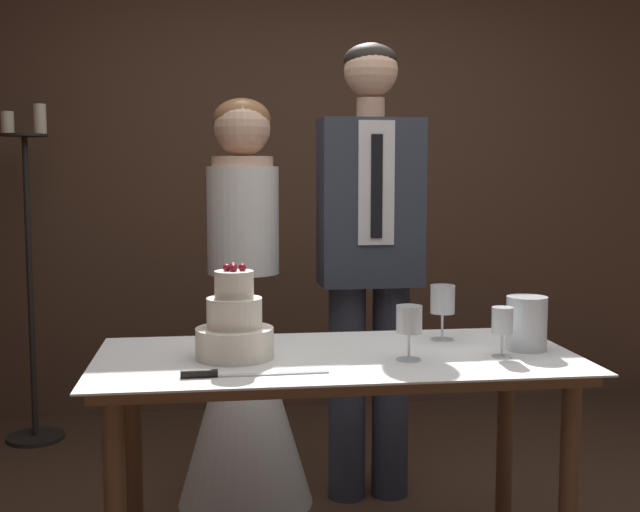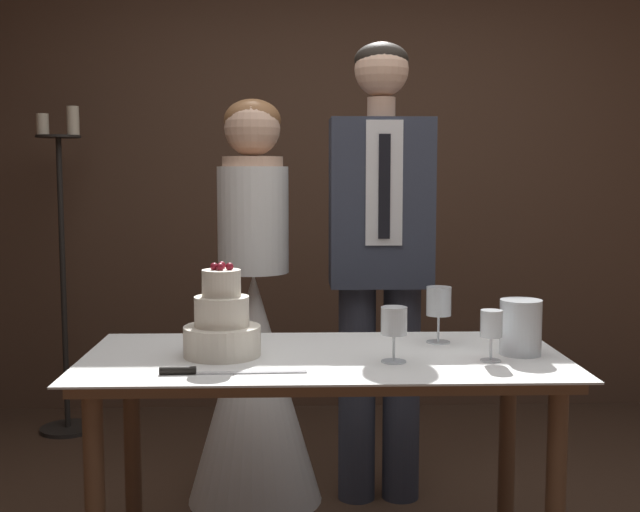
{
  "view_description": "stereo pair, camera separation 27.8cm",
  "coord_description": "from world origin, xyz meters",
  "px_view_note": "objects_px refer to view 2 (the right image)",
  "views": [
    {
      "loc": [
        -0.56,
        -2.38,
        1.32
      ],
      "look_at": [
        -0.19,
        0.37,
        1.04
      ],
      "focal_mm": 45.0,
      "sensor_mm": 36.0,
      "label": 1
    },
    {
      "loc": [
        -0.28,
        -2.4,
        1.32
      ],
      "look_at": [
        -0.19,
        0.37,
        1.04
      ],
      "focal_mm": 45.0,
      "sensor_mm": 36.0,
      "label": 2
    }
  ],
  "objects_px": {
    "wine_glass_far": "(439,303)",
    "bride": "(254,355)",
    "wine_glass_near": "(394,323)",
    "hurricane_candle": "(521,328)",
    "groom": "(380,248)",
    "cake_table": "(324,386)",
    "tiered_cake": "(222,325)",
    "wine_glass_middle": "(491,327)",
    "candle_stand": "(64,285)",
    "cake_knife": "(204,371)"
  },
  "relations": [
    {
      "from": "wine_glass_far",
      "to": "bride",
      "type": "xyz_separation_m",
      "value": [
        -0.63,
        0.6,
        -0.31
      ]
    },
    {
      "from": "wine_glass_near",
      "to": "hurricane_candle",
      "type": "bearing_deg",
      "value": 12.64
    },
    {
      "from": "hurricane_candle",
      "to": "groom",
      "type": "bearing_deg",
      "value": 114.01
    },
    {
      "from": "cake_table",
      "to": "bride",
      "type": "xyz_separation_m",
      "value": [
        -0.25,
        0.77,
        -0.08
      ]
    },
    {
      "from": "wine_glass_far",
      "to": "bride",
      "type": "relative_size",
      "value": 0.11
    },
    {
      "from": "tiered_cake",
      "to": "wine_glass_far",
      "type": "bearing_deg",
      "value": 13.65
    },
    {
      "from": "wine_glass_middle",
      "to": "wine_glass_far",
      "type": "bearing_deg",
      "value": 112.29
    },
    {
      "from": "wine_glass_far",
      "to": "bride",
      "type": "bearing_deg",
      "value": 136.3
    },
    {
      "from": "bride",
      "to": "cake_table",
      "type": "bearing_deg",
      "value": -71.89
    },
    {
      "from": "wine_glass_near",
      "to": "hurricane_candle",
      "type": "relative_size",
      "value": 0.97
    },
    {
      "from": "cake_table",
      "to": "candle_stand",
      "type": "height_order",
      "value": "candle_stand"
    },
    {
      "from": "wine_glass_middle",
      "to": "wine_glass_far",
      "type": "distance_m",
      "value": 0.29
    },
    {
      "from": "wine_glass_near",
      "to": "tiered_cake",
      "type": "bearing_deg",
      "value": 169.1
    },
    {
      "from": "wine_glass_middle",
      "to": "candle_stand",
      "type": "distance_m",
      "value": 2.49
    },
    {
      "from": "wine_glass_near",
      "to": "groom",
      "type": "relative_size",
      "value": 0.09
    },
    {
      "from": "cake_table",
      "to": "groom",
      "type": "bearing_deg",
      "value": 71.87
    },
    {
      "from": "cake_knife",
      "to": "candle_stand",
      "type": "xyz_separation_m",
      "value": [
        -0.92,
        1.89,
        -0.03
      ]
    },
    {
      "from": "cake_knife",
      "to": "hurricane_candle",
      "type": "distance_m",
      "value": 0.96
    },
    {
      "from": "wine_glass_middle",
      "to": "bride",
      "type": "distance_m",
      "value": 1.17
    },
    {
      "from": "bride",
      "to": "wine_glass_near",
      "type": "bearing_deg",
      "value": -62.48
    },
    {
      "from": "hurricane_candle",
      "to": "candle_stand",
      "type": "xyz_separation_m",
      "value": [
        -1.86,
        1.68,
        -0.1
      ]
    },
    {
      "from": "bride",
      "to": "groom",
      "type": "height_order",
      "value": "groom"
    },
    {
      "from": "hurricane_candle",
      "to": "candle_stand",
      "type": "height_order",
      "value": "candle_stand"
    },
    {
      "from": "tiered_cake",
      "to": "wine_glass_middle",
      "type": "distance_m",
      "value": 0.8
    },
    {
      "from": "cake_table",
      "to": "tiered_cake",
      "type": "xyz_separation_m",
      "value": [
        -0.31,
        -0.0,
        0.19
      ]
    },
    {
      "from": "cake_knife",
      "to": "wine_glass_far",
      "type": "height_order",
      "value": "wine_glass_far"
    },
    {
      "from": "wine_glass_far",
      "to": "candle_stand",
      "type": "relative_size",
      "value": 0.11
    },
    {
      "from": "tiered_cake",
      "to": "cake_knife",
      "type": "bearing_deg",
      "value": -97.8
    },
    {
      "from": "hurricane_candle",
      "to": "bride",
      "type": "height_order",
      "value": "bride"
    },
    {
      "from": "cake_knife",
      "to": "groom",
      "type": "distance_m",
      "value": 1.18
    },
    {
      "from": "wine_glass_far",
      "to": "hurricane_candle",
      "type": "height_order",
      "value": "wine_glass_far"
    },
    {
      "from": "cake_knife",
      "to": "wine_glass_far",
      "type": "bearing_deg",
      "value": 26.63
    },
    {
      "from": "wine_glass_near",
      "to": "hurricane_candle",
      "type": "xyz_separation_m",
      "value": [
        0.4,
        0.09,
        -0.04
      ]
    },
    {
      "from": "tiered_cake",
      "to": "candle_stand",
      "type": "xyz_separation_m",
      "value": [
        -0.95,
        1.67,
        -0.11
      ]
    },
    {
      "from": "wine_glass_far",
      "to": "cake_knife",
      "type": "bearing_deg",
      "value": -151.7
    },
    {
      "from": "groom",
      "to": "wine_glass_near",
      "type": "bearing_deg",
      "value": -93.4
    },
    {
      "from": "cake_knife",
      "to": "wine_glass_far",
      "type": "relative_size",
      "value": 2.21
    },
    {
      "from": "wine_glass_far",
      "to": "cake_table",
      "type": "bearing_deg",
      "value": -156.22
    },
    {
      "from": "cake_table",
      "to": "hurricane_candle",
      "type": "distance_m",
      "value": 0.62
    },
    {
      "from": "cake_table",
      "to": "wine_glass_near",
      "type": "bearing_deg",
      "value": -26.07
    },
    {
      "from": "wine_glass_middle",
      "to": "hurricane_candle",
      "type": "distance_m",
      "value": 0.14
    },
    {
      "from": "candle_stand",
      "to": "cake_knife",
      "type": "bearing_deg",
      "value": -64.06
    },
    {
      "from": "bride",
      "to": "candle_stand",
      "type": "height_order",
      "value": "candle_stand"
    },
    {
      "from": "wine_glass_middle",
      "to": "bride",
      "type": "height_order",
      "value": "bride"
    },
    {
      "from": "hurricane_candle",
      "to": "groom",
      "type": "xyz_separation_m",
      "value": [
        -0.35,
        0.78,
        0.17
      ]
    },
    {
      "from": "wine_glass_middle",
      "to": "groom",
      "type": "height_order",
      "value": "groom"
    },
    {
      "from": "cake_table",
      "to": "candle_stand",
      "type": "distance_m",
      "value": 2.1
    },
    {
      "from": "cake_table",
      "to": "cake_knife",
      "type": "distance_m",
      "value": 0.42
    },
    {
      "from": "cake_table",
      "to": "hurricane_candle",
      "type": "xyz_separation_m",
      "value": [
        0.6,
        -0.01,
        0.18
      ]
    },
    {
      "from": "cake_knife",
      "to": "bride",
      "type": "relative_size",
      "value": 0.25
    }
  ]
}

